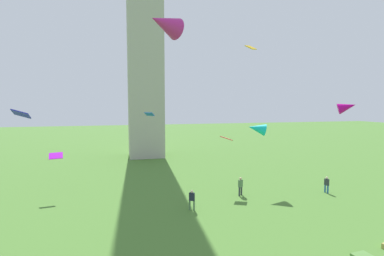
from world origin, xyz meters
TOP-DOWN VIEW (x-y plane):
  - person_0 at (-2.83, 16.62)m, footprint 0.51×0.44m
  - person_1 at (11.21, 17.65)m, footprint 0.26×0.51m
  - person_2 at (2.63, 19.07)m, footprint 0.53×0.49m
  - kite_flying_0 at (-14.40, 23.44)m, footprint 1.30×0.90m
  - kite_flying_1 at (5.23, 20.94)m, footprint 2.21×1.76m
  - kite_flying_2 at (-13.79, 12.40)m, footprint 0.90×0.73m
  - kite_flying_3 at (1.62, 15.30)m, footprint 1.21×1.14m
  - kite_flying_4 at (2.02, 21.28)m, footprint 1.43×1.38m
  - kite_flying_5 at (-4.66, 31.66)m, footprint 1.37×1.27m
  - kite_flying_6 at (-5.55, 13.01)m, footprint 2.66×2.35m
  - kite_flying_7 at (8.10, 12.29)m, footprint 1.62×1.52m
  - kite_bundle_0 at (4.80, 7.21)m, footprint 1.09×0.83m

SIDE VIEW (x-z plane):
  - kite_bundle_0 at x=4.80m, z-range 0.00..0.15m
  - person_1 at x=11.21m, z-range 0.11..1.75m
  - person_0 at x=-2.83m, z-range 0.11..1.82m
  - person_2 at x=2.63m, z-range 0.12..1.90m
  - kite_flying_0 at x=-14.40m, z-range 3.61..4.16m
  - kite_flying_4 at x=2.02m, z-range 5.05..5.56m
  - kite_flying_1 at x=5.23m, z-range 5.50..7.04m
  - kite_flying_5 at x=-4.66m, z-range 7.25..7.75m
  - kite_flying_2 at x=-13.79m, z-range 7.88..8.47m
  - kite_flying_7 at x=8.10m, z-range 7.96..9.11m
  - kite_flying_3 at x=1.62m, z-range 12.90..13.45m
  - kite_flying_6 at x=-5.55m, z-range 12.96..14.72m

